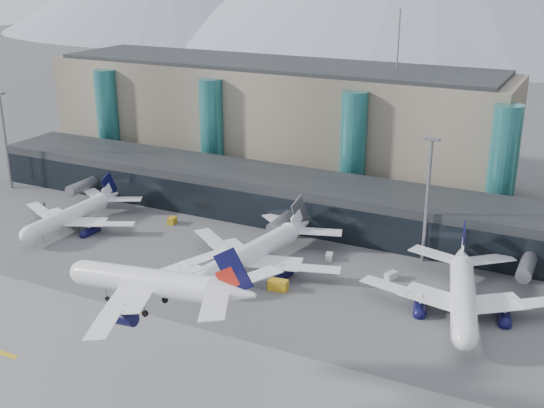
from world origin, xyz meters
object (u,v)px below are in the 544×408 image
at_px(veh_a, 41,213).
at_px(veh_d, 391,276).
at_px(veh_f, 40,208).
at_px(lightmast_mid, 428,193).
at_px(veh_c, 261,282).
at_px(veh_h, 278,285).
at_px(veh_g, 329,257).
at_px(jet_parked_left, 77,208).
at_px(lightmast_left, 5,135).
at_px(hero_jet, 164,278).
at_px(jet_parked_right, 463,282).
at_px(veh_b, 172,221).
at_px(jet_parked_mid, 262,242).

relative_size(veh_a, veh_d, 1.25).
bearing_deg(veh_f, lightmast_mid, -111.38).
relative_size(veh_c, veh_h, 0.96).
bearing_deg(veh_g, veh_d, 62.69).
relative_size(veh_c, veh_g, 1.51).
xyz_separation_m(jet_parked_left, veh_c, (51.84, -9.15, -3.04)).
bearing_deg(jet_parked_left, veh_d, -86.30).
height_order(lightmast_left, hero_jet, lightmast_left).
bearing_deg(veh_a, veh_g, -24.45).
distance_m(veh_a, veh_g, 70.56).
relative_size(jet_parked_left, veh_d, 13.22).
height_order(jet_parked_right, veh_d, jet_parked_right).
height_order(jet_parked_left, veh_g, jet_parked_left).
height_order(veh_b, veh_f, veh_f).
distance_m(jet_parked_left, veh_b, 21.59).
xyz_separation_m(lightmast_mid, veh_a, (-87.13, -15.77, -13.55)).
bearing_deg(veh_b, veh_h, -130.18).
bearing_deg(veh_b, hero_jet, -158.36).
height_order(jet_parked_mid, jet_parked_right, jet_parked_mid).
height_order(jet_parked_left, veh_f, jet_parked_left).
relative_size(jet_parked_right, veh_f, 10.93).
relative_size(jet_parked_mid, veh_g, 16.59).
bearing_deg(veh_d, veh_h, 152.49).
bearing_deg(jet_parked_right, veh_f, 75.75).
relative_size(lightmast_mid, jet_parked_mid, 0.68).
xyz_separation_m(veh_b, veh_f, (-33.16, -7.57, 0.23)).
bearing_deg(hero_jet, jet_parked_mid, 102.77).
bearing_deg(veh_h, veh_c, 177.13).
height_order(lightmast_mid, veh_h, lightmast_mid).
xyz_separation_m(lightmast_mid, hero_jet, (-19.86, -59.85, 3.44)).
distance_m(lightmast_left, veh_b, 54.94).
bearing_deg(veh_b, veh_g, -106.10).
distance_m(jet_parked_left, veh_g, 59.26).
xyz_separation_m(lightmast_left, hero_jet, (90.14, -56.85, 3.44)).
bearing_deg(veh_a, jet_parked_right, -30.63).
height_order(jet_parked_right, veh_b, jet_parked_right).
relative_size(lightmast_mid, veh_f, 7.46).
bearing_deg(jet_parked_mid, hero_jet, -159.61).
bearing_deg(veh_g, veh_b, -108.70).
distance_m(lightmast_left, jet_parked_right, 122.06).
bearing_deg(jet_parked_right, veh_d, 59.22).
height_order(jet_parked_left, jet_parked_mid, jet_parked_mid).
distance_m(lightmast_left, veh_f, 26.16).
relative_size(veh_d, veh_h, 0.70).
height_order(hero_jet, jet_parked_left, hero_jet).
distance_m(hero_jet, veh_c, 39.10).
height_order(veh_b, veh_g, veh_b).
distance_m(lightmast_mid, veh_b, 58.74).
relative_size(jet_parked_right, veh_b, 14.77).
height_order(hero_jet, veh_c, hero_jet).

